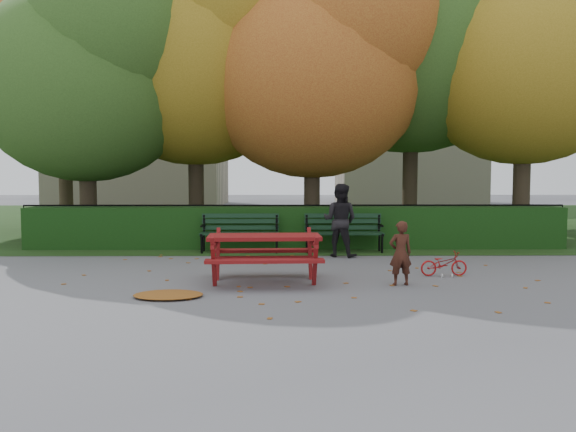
{
  "coord_description": "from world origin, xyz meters",
  "views": [
    {
      "loc": [
        -0.34,
        -9.22,
        1.74
      ],
      "look_at": [
        -0.22,
        1.32,
        1.0
      ],
      "focal_mm": 35.0,
      "sensor_mm": 36.0,
      "label": 1
    }
  ],
  "objects_px": {
    "tree_b": "(206,45)",
    "bicycle": "(444,264)",
    "tree_a": "(94,69)",
    "adult": "(340,220)",
    "child": "(400,253)",
    "picnic_table": "(264,246)",
    "tree_f": "(71,54)",
    "tree_e": "(541,50)",
    "tree_g": "(540,68)",
    "tree_d": "(427,29)",
    "tree_c": "(325,61)",
    "bench_right": "(344,229)",
    "bench_left": "(240,230)"
  },
  "relations": [
    {
      "from": "tree_c",
      "to": "picnic_table",
      "type": "distance_m",
      "value": 7.5
    },
    {
      "from": "tree_e",
      "to": "adult",
      "type": "xyz_separation_m",
      "value": [
        -5.59,
        -2.87,
        -4.29
      ]
    },
    {
      "from": "bench_right",
      "to": "child",
      "type": "xyz_separation_m",
      "value": [
        0.47,
        -4.04,
        -0.0
      ]
    },
    {
      "from": "tree_b",
      "to": "tree_e",
      "type": "relative_size",
      "value": 1.08
    },
    {
      "from": "tree_b",
      "to": "adult",
      "type": "relative_size",
      "value": 5.52
    },
    {
      "from": "tree_a",
      "to": "tree_d",
      "type": "bearing_deg",
      "value": 10.33
    },
    {
      "from": "bench_right",
      "to": "child",
      "type": "relative_size",
      "value": 1.74
    },
    {
      "from": "picnic_table",
      "to": "tree_a",
      "type": "bearing_deg",
      "value": 126.65
    },
    {
      "from": "picnic_table",
      "to": "tree_c",
      "type": "bearing_deg",
      "value": 74.15
    },
    {
      "from": "tree_e",
      "to": "picnic_table",
      "type": "xyz_separation_m",
      "value": [
        -7.15,
        -5.84,
        -4.47
      ]
    },
    {
      "from": "picnic_table",
      "to": "tree_d",
      "type": "bearing_deg",
      "value": 56.08
    },
    {
      "from": "picnic_table",
      "to": "tree_g",
      "type": "bearing_deg",
      "value": 45.4
    },
    {
      "from": "tree_a",
      "to": "adult",
      "type": "height_order",
      "value": "tree_a"
    },
    {
      "from": "bench_right",
      "to": "picnic_table",
      "type": "height_order",
      "value": "bench_right"
    },
    {
      "from": "tree_b",
      "to": "tree_f",
      "type": "relative_size",
      "value": 0.96
    },
    {
      "from": "bicycle",
      "to": "tree_e",
      "type": "bearing_deg",
      "value": -39.96
    },
    {
      "from": "tree_b",
      "to": "tree_e",
      "type": "distance_m",
      "value": 9.03
    },
    {
      "from": "tree_b",
      "to": "bicycle",
      "type": "relative_size",
      "value": 10.72
    },
    {
      "from": "child",
      "to": "bicycle",
      "type": "bearing_deg",
      "value": -146.68
    },
    {
      "from": "tree_d",
      "to": "adult",
      "type": "relative_size",
      "value": 6.02
    },
    {
      "from": "tree_a",
      "to": "tree_d",
      "type": "xyz_separation_m",
      "value": [
        9.07,
        1.65,
        1.46
      ]
    },
    {
      "from": "bench_left",
      "to": "tree_g",
      "type": "bearing_deg",
      "value": 32.17
    },
    {
      "from": "tree_c",
      "to": "bench_right",
      "type": "height_order",
      "value": "tree_c"
    },
    {
      "from": "tree_f",
      "to": "bench_right",
      "type": "xyz_separation_m",
      "value": [
        8.23,
        -5.54,
        -5.17
      ]
    },
    {
      "from": "tree_a",
      "to": "picnic_table",
      "type": "bearing_deg",
      "value": -51.07
    },
    {
      "from": "tree_b",
      "to": "bench_right",
      "type": "relative_size",
      "value": 4.88
    },
    {
      "from": "bench_right",
      "to": "bicycle",
      "type": "distance_m",
      "value": 3.52
    },
    {
      "from": "tree_g",
      "to": "bicycle",
      "type": "distance_m",
      "value": 12.1
    },
    {
      "from": "tree_d",
      "to": "adult",
      "type": "height_order",
      "value": "tree_d"
    },
    {
      "from": "tree_e",
      "to": "tree_f",
      "type": "height_order",
      "value": "tree_f"
    },
    {
      "from": "tree_b",
      "to": "child",
      "type": "height_order",
      "value": "tree_b"
    },
    {
      "from": "tree_b",
      "to": "bicycle",
      "type": "bearing_deg",
      "value": -51.64
    },
    {
      "from": "tree_a",
      "to": "bench_right",
      "type": "distance_m",
      "value": 7.69
    },
    {
      "from": "tree_b",
      "to": "child",
      "type": "xyz_separation_m",
      "value": [
        4.01,
        -7.08,
        -4.88
      ]
    },
    {
      "from": "tree_b",
      "to": "picnic_table",
      "type": "bearing_deg",
      "value": -75.05
    },
    {
      "from": "picnic_table",
      "to": "adult",
      "type": "distance_m",
      "value": 3.36
    },
    {
      "from": "bench_right",
      "to": "tree_g",
      "type": "bearing_deg",
      "value": 39.95
    },
    {
      "from": "tree_b",
      "to": "tree_e",
      "type": "height_order",
      "value": "tree_b"
    },
    {
      "from": "tree_f",
      "to": "child",
      "type": "distance_m",
      "value": 13.93
    },
    {
      "from": "child",
      "to": "picnic_table",
      "type": "bearing_deg",
      "value": -14.7
    },
    {
      "from": "tree_a",
      "to": "tree_b",
      "type": "xyz_separation_m",
      "value": [
        2.74,
        1.17,
        0.88
      ]
    },
    {
      "from": "tree_e",
      "to": "bench_right",
      "type": "xyz_separation_m",
      "value": [
        -5.42,
        -2.07,
        -4.56
      ]
    },
    {
      "from": "tree_e",
      "to": "tree_g",
      "type": "relative_size",
      "value": 0.95
    },
    {
      "from": "tree_e",
      "to": "child",
      "type": "bearing_deg",
      "value": -129.08
    },
    {
      "from": "tree_c",
      "to": "bench_left",
      "type": "bearing_deg",
      "value": -133.36
    },
    {
      "from": "tree_g",
      "to": "picnic_table",
      "type": "bearing_deg",
      "value": -132.32
    },
    {
      "from": "tree_d",
      "to": "tree_g",
      "type": "height_order",
      "value": "tree_d"
    },
    {
      "from": "tree_b",
      "to": "picnic_table",
      "type": "height_order",
      "value": "tree_b"
    },
    {
      "from": "picnic_table",
      "to": "tree_e",
      "type": "bearing_deg",
      "value": 37.0
    },
    {
      "from": "tree_d",
      "to": "bench_right",
      "type": "distance_m",
      "value": 7.07
    }
  ]
}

